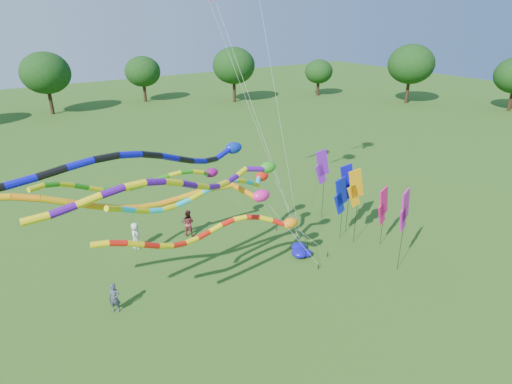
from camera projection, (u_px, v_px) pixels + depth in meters
ground at (313, 295)px, 22.27m from camera, size 160.00×160.00×0.00m
tree_ring at (231, 237)px, 16.99m from camera, size 120.59×116.37×9.40m
tube_kite_red at (230, 230)px, 21.19m from camera, size 12.90×1.17×5.64m
tube_kite_orange at (159, 198)px, 18.82m from camera, size 16.38×2.74×8.15m
tube_kite_purple at (206, 180)px, 18.07m from camera, size 14.89×3.96×8.79m
tube_kite_blue at (152, 161)px, 18.66m from camera, size 17.65×5.23×9.50m
tube_kite_cyan at (221, 188)px, 21.31m from camera, size 12.69×4.67×7.31m
tube_kite_green at (158, 179)px, 23.64m from camera, size 13.26×2.63×7.05m
banner_pole_violet at (322, 167)px, 28.94m from camera, size 1.16×0.24×5.12m
banner_pole_orange at (355, 188)px, 25.81m from camera, size 1.14×0.40×5.01m
banner_pole_blue_b at (347, 183)px, 27.13m from camera, size 1.14×0.36×4.83m
banner_pole_magenta_a at (405, 211)px, 22.79m from camera, size 1.13×0.41×5.07m
banner_pole_blue_a at (341, 196)px, 26.47m from camera, size 1.16×0.10×4.30m
banner_pole_magenta_b at (383, 206)px, 25.72m from camera, size 1.15×0.33×4.04m
blue_nylon_heap at (299, 250)px, 25.94m from camera, size 1.28×1.08×0.52m
person_a at (136, 236)px, 26.32m from camera, size 0.93×1.00×1.71m
person_b at (115, 298)px, 20.74m from camera, size 0.68×0.63×1.55m
person_c at (188, 223)px, 27.81m from camera, size 1.10×1.10×1.81m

